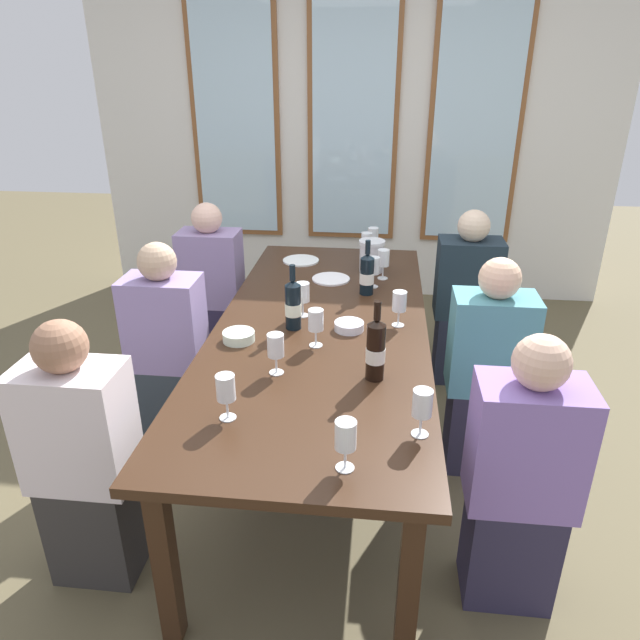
{
  "coord_description": "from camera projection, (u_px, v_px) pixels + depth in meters",
  "views": [
    {
      "loc": [
        0.27,
        -2.52,
        1.91
      ],
      "look_at": [
        0.0,
        -0.06,
        0.79
      ],
      "focal_mm": 32.53,
      "sensor_mm": 36.0,
      "label": 1
    }
  ],
  "objects": [
    {
      "name": "tasting_bowl_0",
      "position": [
        239.0,
        336.0,
        2.62
      ],
      "size": [
        0.15,
        0.15,
        0.05
      ],
      "primitive_type": "cylinder",
      "color": "white",
      "rests_on": "dining_table"
    },
    {
      "name": "wine_glass_7",
      "position": [
        303.0,
        294.0,
        2.84
      ],
      "size": [
        0.07,
        0.07,
        0.17
      ],
      "color": "white",
      "rests_on": "dining_table"
    },
    {
      "name": "wine_glass_4",
      "position": [
        276.0,
        346.0,
        2.31
      ],
      "size": [
        0.07,
        0.07,
        0.17
      ],
      "color": "white",
      "rests_on": "dining_table"
    },
    {
      "name": "wine_glass_3",
      "position": [
        383.0,
        259.0,
        3.32
      ],
      "size": [
        0.07,
        0.07,
        0.17
      ],
      "color": "white",
      "rests_on": "dining_table"
    },
    {
      "name": "wine_glass_0",
      "position": [
        316.0,
        321.0,
        2.54
      ],
      "size": [
        0.07,
        0.07,
        0.17
      ],
      "color": "white",
      "rests_on": "dining_table"
    },
    {
      "name": "seated_person_1",
      "position": [
        487.0,
        374.0,
        2.78
      ],
      "size": [
        0.38,
        0.24,
        1.11
      ],
      "color": "#282638",
      "rests_on": "ground"
    },
    {
      "name": "seated_person_0",
      "position": [
        168.0,
        352.0,
        3.0
      ],
      "size": [
        0.38,
        0.24,
        1.11
      ],
      "color": "#2E3841",
      "rests_on": "ground"
    },
    {
      "name": "ground_plane",
      "position": [
        321.0,
        450.0,
        3.1
      ],
      "size": [
        12.0,
        12.0,
        0.0
      ],
      "primitive_type": "plane",
      "color": "brown"
    },
    {
      "name": "wine_glass_9",
      "position": [
        226.0,
        390.0,
        2.02
      ],
      "size": [
        0.07,
        0.07,
        0.17
      ],
      "color": "white",
      "rests_on": "dining_table"
    },
    {
      "name": "dining_table",
      "position": [
        321.0,
        336.0,
        2.82
      ],
      "size": [
        1.01,
        2.47,
        0.74
      ],
      "color": "#362013",
      "rests_on": "ground"
    },
    {
      "name": "wine_glass_2",
      "position": [
        422.0,
        405.0,
        1.93
      ],
      "size": [
        0.07,
        0.07,
        0.17
      ],
      "color": "white",
      "rests_on": "dining_table"
    },
    {
      "name": "wine_bottle_0",
      "position": [
        376.0,
        349.0,
        2.27
      ],
      "size": [
        0.08,
        0.08,
        0.33
      ],
      "color": "black",
      "rests_on": "dining_table"
    },
    {
      "name": "back_wall_with_windows",
      "position": [
        353.0,
        121.0,
        4.61
      ],
      "size": [
        4.21,
        0.1,
        2.9
      ],
      "color": "silver",
      "rests_on": "ground"
    },
    {
      "name": "white_plate_1",
      "position": [
        331.0,
        279.0,
        3.35
      ],
      "size": [
        0.22,
        0.22,
        0.01
      ],
      "primitive_type": "cylinder",
      "color": "white",
      "rests_on": "dining_table"
    },
    {
      "name": "wine_bottle_2",
      "position": [
        293.0,
        305.0,
        2.71
      ],
      "size": [
        0.08,
        0.08,
        0.32
      ],
      "color": "black",
      "rests_on": "dining_table"
    },
    {
      "name": "wine_bottle_1",
      "position": [
        367.0,
        274.0,
        3.11
      ],
      "size": [
        0.08,
        0.08,
        0.3
      ],
      "color": "black",
      "rests_on": "dining_table"
    },
    {
      "name": "white_plate_0",
      "position": [
        301.0,
        261.0,
        3.65
      ],
      "size": [
        0.23,
        0.23,
        0.01
      ],
      "primitive_type": "cylinder",
      "color": "white",
      "rests_on": "dining_table"
    },
    {
      "name": "wine_glass_8",
      "position": [
        373.0,
        267.0,
        3.2
      ],
      "size": [
        0.07,
        0.07,
        0.17
      ],
      "color": "white",
      "rests_on": "dining_table"
    },
    {
      "name": "seated_person_2",
      "position": [
        84.0,
        462.0,
        2.17
      ],
      "size": [
        0.38,
        0.24,
        1.11
      ],
      "color": "#312E2E",
      "rests_on": "ground"
    },
    {
      "name": "metal_pitcher",
      "position": [
        372.0,
        256.0,
        3.45
      ],
      "size": [
        0.16,
        0.16,
        0.19
      ],
      "color": "silver",
      "rests_on": "dining_table"
    },
    {
      "name": "seated_person_5",
      "position": [
        465.0,
        303.0,
        3.59
      ],
      "size": [
        0.38,
        0.24,
        1.11
      ],
      "color": "#222536",
      "rests_on": "ground"
    },
    {
      "name": "tasting_bowl_1",
      "position": [
        349.0,
        326.0,
        2.73
      ],
      "size": [
        0.14,
        0.14,
        0.04
      ],
      "primitive_type": "cylinder",
      "color": "white",
      "rests_on": "dining_table"
    },
    {
      "name": "seated_person_4",
      "position": [
        213.0,
        292.0,
        3.75
      ],
      "size": [
        0.38,
        0.24,
        1.11
      ],
      "color": "#2E2744",
      "rests_on": "ground"
    },
    {
      "name": "wine_glass_10",
      "position": [
        373.0,
        236.0,
        3.75
      ],
      "size": [
        0.07,
        0.07,
        0.17
      ],
      "color": "white",
      "rests_on": "dining_table"
    },
    {
      "name": "wine_glass_6",
      "position": [
        399.0,
        303.0,
        2.73
      ],
      "size": [
        0.07,
        0.07,
        0.17
      ],
      "color": "white",
      "rests_on": "dining_table"
    },
    {
      "name": "wine_glass_1",
      "position": [
        346.0,
        437.0,
        1.77
      ],
      "size": [
        0.07,
        0.07,
        0.17
      ],
      "color": "white",
      "rests_on": "dining_table"
    },
    {
      "name": "seated_person_3",
      "position": [
        520.0,
        483.0,
        2.07
      ],
      "size": [
        0.38,
        0.24,
        1.11
      ],
      "color": "#2C2842",
      "rests_on": "ground"
    },
    {
      "name": "wine_glass_5",
      "position": [
        367.0,
        242.0,
        3.64
      ],
      "size": [
        0.07,
        0.07,
        0.17
      ],
      "color": "white",
      "rests_on": "dining_table"
    }
  ]
}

